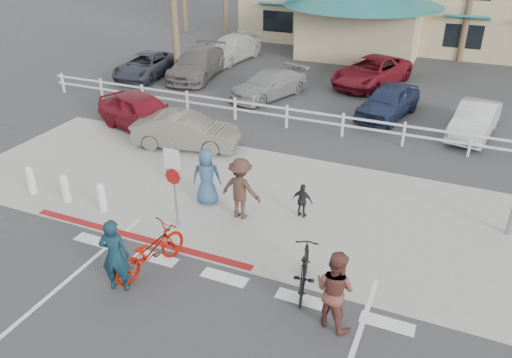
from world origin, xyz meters
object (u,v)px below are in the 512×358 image
at_px(bike_red, 150,251).
at_px(car_white_sedan, 186,131).
at_px(bike_black, 305,270).
at_px(car_red_compact, 143,112).
at_px(sign_post, 174,181).

relative_size(bike_red, car_white_sedan, 0.54).
relative_size(bike_black, car_red_compact, 0.42).
height_order(bike_red, car_white_sedan, car_white_sedan).
xyz_separation_m(sign_post, car_white_sedan, (-2.57, 4.91, -0.78)).
xyz_separation_m(bike_red, car_red_compact, (-5.54, 7.73, 0.21)).
bearing_deg(car_white_sedan, car_red_compact, 60.87).
relative_size(car_white_sedan, car_red_compact, 0.89).
height_order(car_white_sedan, car_red_compact, car_red_compact).
relative_size(sign_post, car_red_compact, 0.63).
bearing_deg(car_red_compact, car_white_sedan, -87.69).
height_order(sign_post, bike_red, sign_post).
xyz_separation_m(bike_red, car_white_sedan, (-3.02, 6.92, 0.10)).
height_order(sign_post, car_white_sedan, sign_post).
distance_m(sign_post, bike_red, 2.24).
distance_m(bike_black, car_red_compact, 11.63).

